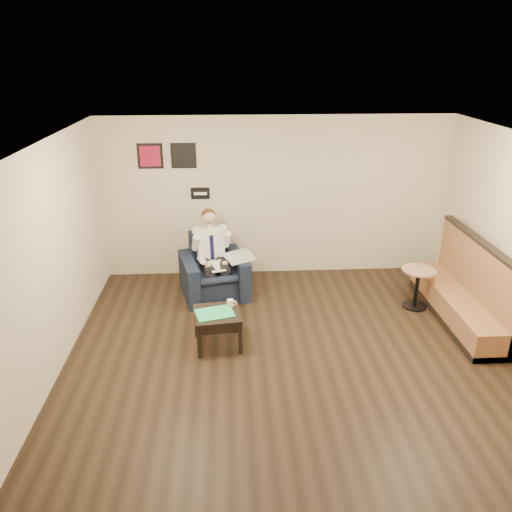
{
  "coord_description": "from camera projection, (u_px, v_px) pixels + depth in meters",
  "views": [
    {
      "loc": [
        -0.81,
        -5.36,
        3.79
      ],
      "look_at": [
        -0.44,
        1.2,
        1.06
      ],
      "focal_mm": 35.0,
      "sensor_mm": 36.0,
      "label": 1
    }
  ],
  "objects": [
    {
      "name": "armchair",
      "position": [
        214.0,
        267.0,
        8.17
      ],
      "size": [
        1.22,
        1.22,
        0.98
      ],
      "primitive_type": "cube",
      "rotation": [
        0.0,
        0.0,
        0.24
      ],
      "color": "black",
      "rests_on": "ground"
    },
    {
      "name": "ceiling",
      "position": [
        303.0,
        149.0,
        5.36
      ],
      "size": [
        6.0,
        6.0,
        0.02
      ],
      "primitive_type": "cube",
      "color": "white",
      "rests_on": "wall_back"
    },
    {
      "name": "cafe_table",
      "position": [
        417.0,
        288.0,
        7.81
      ],
      "size": [
        0.56,
        0.56,
        0.65
      ],
      "primitive_type": "cylinder",
      "rotation": [
        0.0,
        0.0,
        -0.09
      ],
      "color": "#A27958",
      "rests_on": "ground"
    },
    {
      "name": "coffee_mug",
      "position": [
        230.0,
        303.0,
        6.87
      ],
      "size": [
        0.1,
        0.1,
        0.11
      ],
      "primitive_type": "cylinder",
      "rotation": [
        0.0,
        0.0,
        0.13
      ],
      "color": "white",
      "rests_on": "side_table"
    },
    {
      "name": "wall_back",
      "position": [
        276.0,
        198.0,
        8.67
      ],
      "size": [
        6.0,
        0.02,
        2.8
      ],
      "primitive_type": "cube",
      "color": "beige",
      "rests_on": "ground"
    },
    {
      "name": "lap_papers",
      "position": [
        217.0,
        266.0,
        7.92
      ],
      "size": [
        0.31,
        0.37,
        0.01
      ],
      "primitive_type": "cube",
      "rotation": [
        0.0,
        0.0,
        0.31
      ],
      "color": "white",
      "rests_on": "seated_man"
    },
    {
      "name": "art_print_left",
      "position": [
        150.0,
        156.0,
        8.26
      ],
      "size": [
        0.42,
        0.03,
        0.42
      ],
      "primitive_type": "cube",
      "color": "#A41436",
      "rests_on": "wall_back"
    },
    {
      "name": "wall_left",
      "position": [
        41.0,
        273.0,
        5.75
      ],
      "size": [
        0.02,
        6.0,
        2.8
      ],
      "primitive_type": "cube",
      "color": "beige",
      "rests_on": "ground"
    },
    {
      "name": "side_table",
      "position": [
        218.0,
        329.0,
        6.83
      ],
      "size": [
        0.68,
        0.68,
        0.5
      ],
      "primitive_type": "cube",
      "rotation": [
        0.0,
        0.0,
        0.13
      ],
      "color": "black",
      "rests_on": "ground"
    },
    {
      "name": "seated_man",
      "position": [
        215.0,
        260.0,
        7.98
      ],
      "size": [
        0.85,
        1.08,
        1.34
      ],
      "primitive_type": null,
      "rotation": [
        0.0,
        0.0,
        0.24
      ],
      "color": "white",
      "rests_on": "armchair"
    },
    {
      "name": "ground",
      "position": [
        295.0,
        366.0,
        6.44
      ],
      "size": [
        6.0,
        6.0,
        0.0
      ],
      "primitive_type": "plane",
      "color": "black",
      "rests_on": "ground"
    },
    {
      "name": "smartphone",
      "position": [
        220.0,
        306.0,
        6.9
      ],
      "size": [
        0.16,
        0.08,
        0.01
      ],
      "primitive_type": "cube",
      "rotation": [
        0.0,
        0.0,
        -0.05
      ],
      "color": "black",
      "rests_on": "side_table"
    },
    {
      "name": "wall_front",
      "position": [
        363.0,
        460.0,
        3.14
      ],
      "size": [
        6.0,
        0.02,
        2.8
      ],
      "primitive_type": "cube",
      "color": "beige",
      "rests_on": "ground"
    },
    {
      "name": "art_print_right",
      "position": [
        184.0,
        156.0,
        8.29
      ],
      "size": [
        0.42,
        0.03,
        0.42
      ],
      "primitive_type": "cube",
      "color": "black",
      "rests_on": "wall_back"
    },
    {
      "name": "seating_sign",
      "position": [
        200.0,
        193.0,
        8.55
      ],
      "size": [
        0.32,
        0.02,
        0.2
      ],
      "primitive_type": "cube",
      "color": "black",
      "rests_on": "wall_back"
    },
    {
      "name": "newspaper",
      "position": [
        239.0,
        257.0,
        8.11
      ],
      "size": [
        0.56,
        0.63,
        0.01
      ],
      "primitive_type": "cube",
      "rotation": [
        0.0,
        0.0,
        0.29
      ],
      "color": "silver",
      "rests_on": "armchair"
    },
    {
      "name": "green_folder",
      "position": [
        215.0,
        313.0,
        6.71
      ],
      "size": [
        0.57,
        0.47,
        0.01
      ],
      "primitive_type": "cube",
      "rotation": [
        0.0,
        0.0,
        0.27
      ],
      "color": "#2BD97D",
      "rests_on": "side_table"
    },
    {
      "name": "banquette",
      "position": [
        461.0,
        282.0,
        7.37
      ],
      "size": [
        0.57,
        2.4,
        1.23
      ],
      "primitive_type": "cube",
      "color": "brown",
      "rests_on": "ground"
    }
  ]
}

